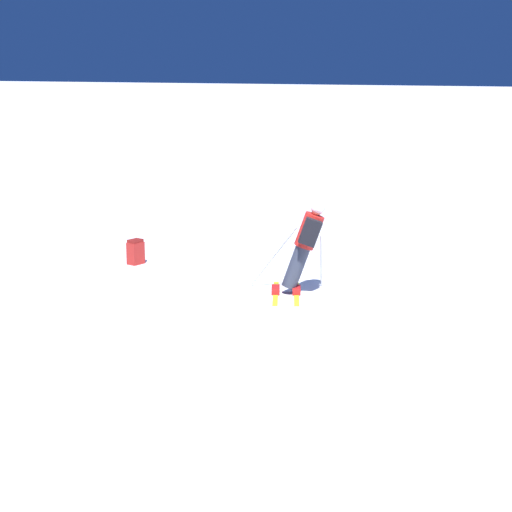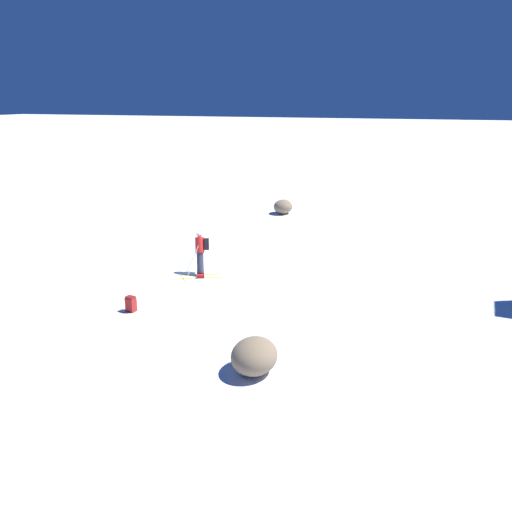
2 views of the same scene
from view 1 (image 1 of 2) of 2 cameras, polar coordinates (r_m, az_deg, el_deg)
The scene contains 3 objects.
ground_plane at distance 14.50m, azimuth 4.95°, elevation -2.91°, with size 300.00×300.00×0.00m, color white.
skier at distance 14.58m, azimuth 3.28°, elevation 0.88°, with size 1.51×1.64×1.68m.
spare_backpack at distance 17.12m, azimuth -8.03°, elevation 0.27°, with size 0.27×0.34×0.50m.
Camera 1 is at (-5.23, 12.96, 3.87)m, focal length 60.00 mm.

